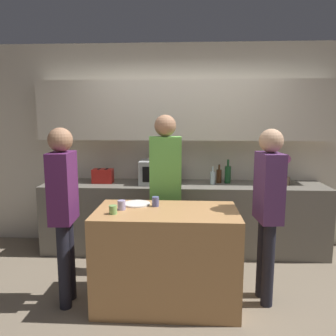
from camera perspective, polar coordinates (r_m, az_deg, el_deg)
ground_plane at (r=3.24m, az=2.33°, el=-23.67°), size 14.00×14.00×0.00m
back_wall at (r=4.40m, az=2.77°, el=6.19°), size 6.40×0.40×2.70m
back_counter at (r=4.32m, az=2.63°, el=-8.59°), size 3.60×0.62×0.89m
kitchen_island at (r=3.16m, az=-0.26°, el=-15.23°), size 1.30×0.70×0.90m
microwave at (r=4.21m, az=-1.35°, el=-0.70°), size 0.52×0.39×0.30m
toaster at (r=4.34m, az=-11.28°, el=-1.37°), size 0.26×0.16×0.18m
potted_plant at (r=4.37m, az=19.68°, el=-0.22°), size 0.14×0.14×0.40m
bottle_0 at (r=4.21m, az=7.81°, el=-1.65°), size 0.06×0.06×0.23m
bottle_1 at (r=4.31m, az=8.87°, el=-1.35°), size 0.07×0.07×0.24m
bottle_2 at (r=4.31m, az=10.37°, el=-1.05°), size 0.08×0.08×0.31m
plate_on_island at (r=3.20m, az=-5.44°, el=-6.23°), size 0.26×0.26×0.01m
cup_0 at (r=2.92m, az=-9.55°, el=-7.18°), size 0.07×0.07×0.08m
cup_1 at (r=3.12m, az=-2.19°, el=-5.86°), size 0.07×0.07×0.09m
cup_2 at (r=3.04m, az=-8.09°, el=-6.41°), size 0.07×0.07×0.09m
person_left at (r=3.15m, az=17.05°, el=-5.63°), size 0.22×0.35×1.64m
person_center at (r=3.12m, az=-17.75°, el=-5.65°), size 0.22×0.35×1.66m
person_right at (r=3.57m, az=-0.48°, el=-2.11°), size 0.35×0.23×1.77m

